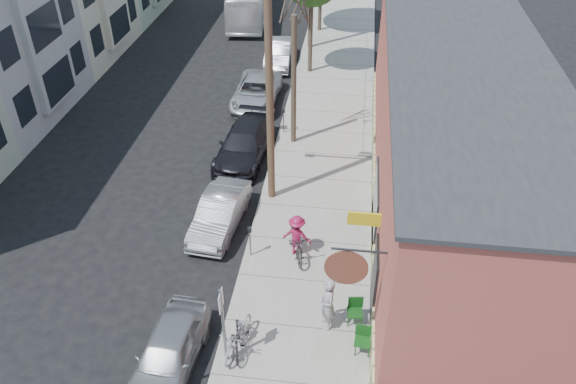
# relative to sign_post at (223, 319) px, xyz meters

# --- Properties ---
(ground) EXTENTS (120.00, 120.00, 0.00)m
(ground) POSITION_rel_sign_post_xyz_m (-2.35, 3.44, -1.83)
(ground) COLOR black
(sidewalk) EXTENTS (4.50, 58.00, 0.15)m
(sidewalk) POSITION_rel_sign_post_xyz_m (1.90, 14.44, -1.76)
(sidewalk) COLOR gray
(sidewalk) RESTS_ON ground
(cafe_building) EXTENTS (6.60, 20.20, 6.61)m
(cafe_building) POSITION_rel_sign_post_xyz_m (6.64, 8.44, 1.47)
(cafe_building) COLOR #A54A3D
(cafe_building) RESTS_ON ground
(apartment_row) EXTENTS (6.30, 32.00, 9.00)m
(apartment_row) POSITION_rel_sign_post_xyz_m (-14.20, 17.44, 2.67)
(apartment_row) COLOR #A2B498
(apartment_row) RESTS_ON ground
(sign_post) EXTENTS (0.07, 0.45, 2.80)m
(sign_post) POSITION_rel_sign_post_xyz_m (0.00, 0.00, 0.00)
(sign_post) COLOR slate
(sign_post) RESTS_ON sidewalk
(parking_meter_near) EXTENTS (0.14, 0.14, 1.24)m
(parking_meter_near) POSITION_rel_sign_post_xyz_m (-0.10, 4.44, -0.85)
(parking_meter_near) COLOR slate
(parking_meter_near) RESTS_ON sidewalk
(parking_meter_far) EXTENTS (0.14, 0.14, 1.24)m
(parking_meter_far) POSITION_rel_sign_post_xyz_m (-0.10, 13.10, -0.85)
(parking_meter_far) COLOR slate
(parking_meter_far) RESTS_ON sidewalk
(utility_pole_near) EXTENTS (3.57, 0.28, 10.00)m
(utility_pole_near) POSITION_rel_sign_post_xyz_m (0.04, 8.00, 3.58)
(utility_pole_near) COLOR #503A28
(utility_pole_near) RESTS_ON sidewalk
(tree_bare) EXTENTS (0.24, 0.24, 5.90)m
(tree_bare) POSITION_rel_sign_post_xyz_m (0.45, 12.38, 1.27)
(tree_bare) COLOR #44392C
(tree_bare) RESTS_ON sidewalk
(patio_chair_a) EXTENTS (0.56, 0.56, 0.88)m
(patio_chair_a) POSITION_rel_sign_post_xyz_m (3.60, 1.83, -1.24)
(patio_chair_a) COLOR #124214
(patio_chair_a) RESTS_ON sidewalk
(patio_chair_b) EXTENTS (0.55, 0.55, 0.88)m
(patio_chair_b) POSITION_rel_sign_post_xyz_m (3.85, 0.76, -1.24)
(patio_chair_b) COLOR #124214
(patio_chair_b) RESTS_ON sidewalk
(patron_grey) EXTENTS (0.65, 0.80, 1.88)m
(patron_grey) POSITION_rel_sign_post_xyz_m (2.76, 1.58, -0.74)
(patron_grey) COLOR gray
(patron_grey) RESTS_ON sidewalk
(cyclist) EXTENTS (1.11, 0.75, 1.59)m
(cyclist) POSITION_rel_sign_post_xyz_m (1.48, 4.75, -0.89)
(cyclist) COLOR maroon
(cyclist) RESTS_ON sidewalk
(cyclist_bike) EXTENTS (1.28, 2.22, 1.10)m
(cyclist_bike) POSITION_rel_sign_post_xyz_m (1.48, 4.75, -1.13)
(cyclist_bike) COLOR black
(cyclist_bike) RESTS_ON sidewalk
(parked_bike_a) EXTENTS (0.67, 1.59, 0.93)m
(parked_bike_a) POSITION_rel_sign_post_xyz_m (0.26, 0.37, -1.22)
(parked_bike_a) COLOR black
(parked_bike_a) RESTS_ON sidewalk
(parked_bike_b) EXTENTS (1.01, 1.97, 0.98)m
(parked_bike_b) POSITION_rel_sign_post_xyz_m (0.28, 0.45, -1.19)
(parked_bike_b) COLOR gray
(parked_bike_b) RESTS_ON sidewalk
(car_0) EXTENTS (1.78, 3.95, 1.32)m
(car_0) POSITION_rel_sign_post_xyz_m (-1.55, -0.37, -1.17)
(car_0) COLOR #93969A
(car_0) RESTS_ON ground
(car_1) EXTENTS (1.74, 4.06, 1.30)m
(car_1) POSITION_rel_sign_post_xyz_m (-1.55, 6.01, -1.18)
(car_1) COLOR #9FA1A6
(car_1) RESTS_ON ground
(car_2) EXTENTS (2.34, 4.99, 1.41)m
(car_2) POSITION_rel_sign_post_xyz_m (-1.55, 10.91, -1.13)
(car_2) COLOR black
(car_2) RESTS_ON ground
(car_3) EXTENTS (2.20, 4.75, 1.32)m
(car_3) POSITION_rel_sign_post_xyz_m (-1.96, 16.21, -1.17)
(car_3) COLOR #AFB2B7
(car_3) RESTS_ON ground
(car_4) EXTENTS (1.76, 4.26, 1.37)m
(car_4) POSITION_rel_sign_post_xyz_m (-1.55, 21.36, -1.15)
(car_4) COLOR #AFAFB7
(car_4) RESTS_ON ground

